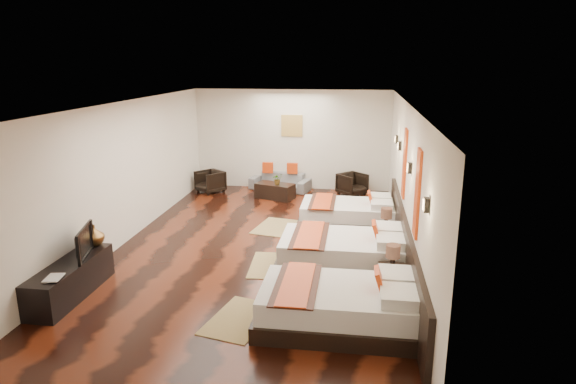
# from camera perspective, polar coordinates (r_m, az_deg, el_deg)

# --- Properties ---
(floor) EXTENTS (5.50, 9.50, 0.01)m
(floor) POSITION_cam_1_polar(r_m,az_deg,el_deg) (9.91, -3.23, -6.29)
(floor) COLOR black
(floor) RESTS_ON ground
(ceiling) EXTENTS (5.50, 9.50, 0.01)m
(ceiling) POSITION_cam_1_polar(r_m,az_deg,el_deg) (9.28, -3.49, 10.06)
(ceiling) COLOR white
(ceiling) RESTS_ON floor
(back_wall) EXTENTS (5.50, 0.01, 2.80)m
(back_wall) POSITION_cam_1_polar(r_m,az_deg,el_deg) (14.10, 0.46, 6.01)
(back_wall) COLOR silver
(back_wall) RESTS_ON floor
(left_wall) EXTENTS (0.01, 9.50, 2.80)m
(left_wall) POSITION_cam_1_polar(r_m,az_deg,el_deg) (10.39, -18.41, 2.02)
(left_wall) COLOR silver
(left_wall) RESTS_ON floor
(right_wall) EXTENTS (0.01, 9.50, 2.80)m
(right_wall) POSITION_cam_1_polar(r_m,az_deg,el_deg) (9.36, 13.39, 1.03)
(right_wall) COLOR silver
(right_wall) RESTS_ON floor
(headboard_panel) EXTENTS (0.08, 6.60, 0.90)m
(headboard_panel) POSITION_cam_1_polar(r_m,az_deg,el_deg) (8.87, 13.21, -6.16)
(headboard_panel) COLOR black
(headboard_panel) RESTS_ON floor
(bed_near) EXTENTS (2.26, 1.42, 0.86)m
(bed_near) POSITION_cam_1_polar(r_m,az_deg,el_deg) (7.08, 6.12, -12.79)
(bed_near) COLOR black
(bed_near) RESTS_ON floor
(bed_mid) EXTENTS (2.31, 1.45, 0.88)m
(bed_mid) POSITION_cam_1_polar(r_m,az_deg,el_deg) (8.89, 6.61, -6.83)
(bed_mid) COLOR black
(bed_mid) RESTS_ON floor
(bed_far) EXTENTS (2.11, 1.32, 0.80)m
(bed_far) POSITION_cam_1_polar(r_m,az_deg,el_deg) (11.12, 6.95, -2.49)
(bed_far) COLOR black
(bed_far) RESTS_ON floor
(nightstand_a) EXTENTS (0.42, 0.42, 0.83)m
(nightstand_a) POSITION_cam_1_polar(r_m,az_deg,el_deg) (8.05, 11.79, -9.55)
(nightstand_a) COLOR black
(nightstand_a) RESTS_ON floor
(nightstand_b) EXTENTS (0.41, 0.41, 0.81)m
(nightstand_b) POSITION_cam_1_polar(r_m,az_deg,el_deg) (9.95, 11.10, -4.73)
(nightstand_b) COLOR black
(nightstand_b) RESTS_ON floor
(jute_mat_near) EXTENTS (1.00, 1.34, 0.01)m
(jute_mat_near) POSITION_cam_1_polar(r_m,az_deg,el_deg) (7.35, -5.59, -14.25)
(jute_mat_near) COLOR olive
(jute_mat_near) RESTS_ON floor
(jute_mat_mid) EXTENTS (0.82, 1.24, 0.01)m
(jute_mat_mid) POSITION_cam_1_polar(r_m,az_deg,el_deg) (9.04, -1.89, -8.38)
(jute_mat_mid) COLOR olive
(jute_mat_mid) RESTS_ON floor
(jute_mat_far) EXTENTS (0.97, 1.32, 0.01)m
(jute_mat_far) POSITION_cam_1_polar(r_m,az_deg,el_deg) (11.03, -1.52, -4.01)
(jute_mat_far) COLOR olive
(jute_mat_far) RESTS_ON floor
(tv_console) EXTENTS (0.50, 1.80, 0.55)m
(tv_console) POSITION_cam_1_polar(r_m,az_deg,el_deg) (8.54, -23.64, -9.18)
(tv_console) COLOR black
(tv_console) RESTS_ON floor
(tv) EXTENTS (0.33, 0.85, 0.49)m
(tv) POSITION_cam_1_polar(r_m,az_deg,el_deg) (8.54, -22.77, -5.33)
(tv) COLOR black
(tv) RESTS_ON tv_console
(book) EXTENTS (0.27, 0.33, 0.03)m
(book) POSITION_cam_1_polar(r_m,az_deg,el_deg) (7.99, -26.01, -8.86)
(book) COLOR black
(book) RESTS_ON tv_console
(figurine) EXTENTS (0.40, 0.40, 0.35)m
(figurine) POSITION_cam_1_polar(r_m,az_deg,el_deg) (9.01, -21.36, -4.62)
(figurine) COLOR brown
(figurine) RESTS_ON tv_console
(sofa) EXTENTS (1.80, 1.06, 0.49)m
(sofa) POSITION_cam_1_polar(r_m,az_deg,el_deg) (14.08, -0.92, 1.20)
(sofa) COLOR slate
(sofa) RESTS_ON floor
(armchair_left) EXTENTS (0.93, 0.94, 0.61)m
(armchair_left) POSITION_cam_1_polar(r_m,az_deg,el_deg) (14.00, -8.92, 1.19)
(armchair_left) COLOR black
(armchair_left) RESTS_ON floor
(armchair_right) EXTENTS (0.93, 0.93, 0.60)m
(armchair_right) POSITION_cam_1_polar(r_m,az_deg,el_deg) (13.66, 7.37, 0.90)
(armchair_right) COLOR black
(armchair_right) RESTS_ON floor
(coffee_table) EXTENTS (1.11, 0.79, 0.40)m
(coffee_table) POSITION_cam_1_polar(r_m,az_deg,el_deg) (13.26, -1.50, 0.13)
(coffee_table) COLOR black
(coffee_table) RESTS_ON floor
(table_plant) EXTENTS (0.32, 0.29, 0.29)m
(table_plant) POSITION_cam_1_polar(r_m,az_deg,el_deg) (13.10, -1.21, 1.50)
(table_plant) COLOR #24571D
(table_plant) RESTS_ON coffee_table
(orange_panel_a) EXTENTS (0.04, 0.40, 1.30)m
(orange_panel_a) POSITION_cam_1_polar(r_m,az_deg,el_deg) (7.45, 14.62, -0.19)
(orange_panel_a) COLOR #D86014
(orange_panel_a) RESTS_ON right_wall
(orange_panel_b) EXTENTS (0.04, 0.40, 1.30)m
(orange_panel_b) POSITION_cam_1_polar(r_m,az_deg,el_deg) (9.59, 13.23, 3.20)
(orange_panel_b) COLOR #D86014
(orange_panel_b) RESTS_ON right_wall
(sconce_near) EXTENTS (0.07, 0.12, 0.18)m
(sconce_near) POSITION_cam_1_polar(r_m,az_deg,el_deg) (6.36, 15.53, -1.42)
(sconce_near) COLOR black
(sconce_near) RESTS_ON right_wall
(sconce_mid) EXTENTS (0.07, 0.12, 0.18)m
(sconce_mid) POSITION_cam_1_polar(r_m,az_deg,el_deg) (8.48, 13.73, 2.71)
(sconce_mid) COLOR black
(sconce_mid) RESTS_ON right_wall
(sconce_far) EXTENTS (0.07, 0.12, 0.18)m
(sconce_far) POSITION_cam_1_polar(r_m,az_deg,el_deg) (10.63, 12.65, 5.18)
(sconce_far) COLOR black
(sconce_far) RESTS_ON right_wall
(sconce_lounge) EXTENTS (0.07, 0.12, 0.18)m
(sconce_lounge) POSITION_cam_1_polar(r_m,az_deg,el_deg) (11.52, 12.32, 5.93)
(sconce_lounge) COLOR black
(sconce_lounge) RESTS_ON right_wall
(gold_artwork) EXTENTS (0.60, 0.04, 0.60)m
(gold_artwork) POSITION_cam_1_polar(r_m,az_deg,el_deg) (14.02, 0.45, 7.61)
(gold_artwork) COLOR #AD873F
(gold_artwork) RESTS_ON back_wall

